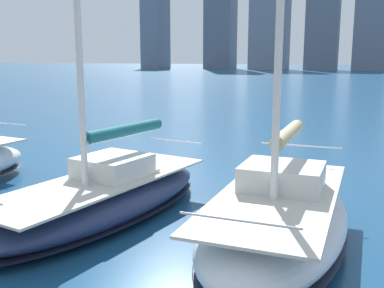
% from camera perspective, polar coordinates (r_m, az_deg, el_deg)
% --- Properties ---
extents(sailboat_tan, '(3.24, 7.16, 9.51)m').
position_cam_1_polar(sailboat_tan, '(10.30, 10.81, -9.09)').
color(sailboat_tan, silver).
rests_on(sailboat_tan, ground).
extents(sailboat_teal, '(3.73, 8.06, 11.50)m').
position_cam_1_polar(sailboat_teal, '(12.15, -11.25, -6.36)').
color(sailboat_teal, navy).
rests_on(sailboat_teal, ground).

